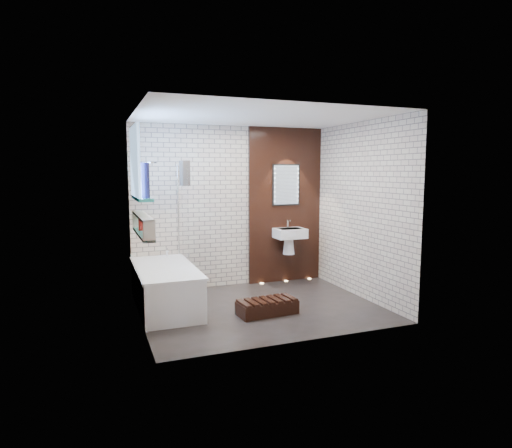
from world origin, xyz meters
name	(u,v)px	position (x,y,z in m)	size (l,w,h in m)	color
ground	(260,307)	(0.00, 0.00, 0.00)	(3.20, 3.20, 0.00)	black
room_shell	(260,214)	(0.00, 0.00, 1.30)	(3.24, 3.20, 2.60)	#B29D8D
walnut_panel	(285,205)	(0.95, 1.27, 1.30)	(1.30, 0.06, 2.60)	black
clerestory_window	(136,169)	(-1.57, 0.35, 1.90)	(0.18, 1.00, 0.94)	#7FADE0
display_niche	(143,225)	(-1.53, 0.15, 1.20)	(0.14, 1.30, 0.26)	teal
bathtub	(165,287)	(-1.22, 0.45, 0.29)	(0.79, 1.74, 0.70)	white
bath_screen	(183,212)	(-0.87, 0.89, 1.28)	(0.01, 0.78, 1.40)	white
towel	(185,173)	(-0.87, 0.72, 1.85)	(0.10, 0.27, 0.35)	#282320
shower_head	(151,163)	(-1.30, 0.95, 2.00)	(0.18, 0.18, 0.02)	silver
washbasin	(290,237)	(0.95, 1.07, 0.79)	(0.50, 0.36, 0.58)	white
led_mirror	(286,185)	(0.95, 1.23, 1.65)	(0.50, 0.02, 0.70)	black
walnut_step	(267,308)	(-0.01, -0.30, 0.09)	(0.78, 0.35, 0.17)	black
niche_bottles	(144,229)	(-1.53, 0.05, 1.17)	(0.06, 0.72, 0.15)	#B6671C
sill_vases	(143,187)	(-1.50, 0.25, 1.68)	(0.20, 0.53, 0.43)	white
floor_uplights	(286,281)	(0.95, 1.20, 0.01)	(0.96, 0.06, 0.01)	#FFD899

